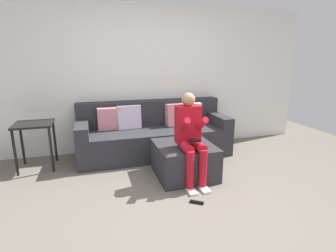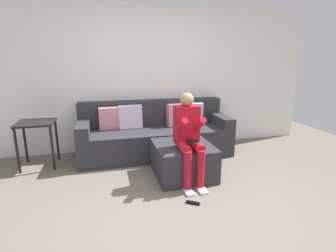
# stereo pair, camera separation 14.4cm
# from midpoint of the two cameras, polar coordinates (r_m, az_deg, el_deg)

# --- Properties ---
(ground_plane) EXTENTS (7.87, 7.87, 0.00)m
(ground_plane) POSITION_cam_midpoint_polar(r_m,az_deg,el_deg) (3.00, 2.20, -17.22)
(ground_plane) COLOR #6B6359
(wall_back) EXTENTS (6.05, 0.10, 2.43)m
(wall_back) POSITION_cam_midpoint_polar(r_m,az_deg,el_deg) (4.64, -6.14, 10.05)
(wall_back) COLOR white
(wall_back) RESTS_ON ground_plane
(couch_sectional) EXTENTS (2.44, 0.86, 0.87)m
(couch_sectional) POSITION_cam_midpoint_polar(r_m,az_deg,el_deg) (4.41, -4.00, -1.77)
(couch_sectional) COLOR #2D2D33
(couch_sectional) RESTS_ON ground_plane
(ottoman) EXTENTS (0.76, 0.80, 0.44)m
(ottoman) POSITION_cam_midpoint_polar(r_m,az_deg,el_deg) (3.64, 2.37, -7.31)
(ottoman) COLOR #2D2D33
(ottoman) RESTS_ON ground_plane
(person_seated) EXTENTS (0.31, 0.59, 1.16)m
(person_seated) POSITION_cam_midpoint_polar(r_m,az_deg,el_deg) (3.33, 3.64, -1.80)
(person_seated) COLOR red
(person_seated) RESTS_ON ground_plane
(side_table) EXTENTS (0.52, 0.48, 0.68)m
(side_table) POSITION_cam_midpoint_polar(r_m,az_deg,el_deg) (4.25, -27.80, -1.03)
(side_table) COLOR black
(side_table) RESTS_ON ground_plane
(remote_near_ottoman) EXTENTS (0.15, 0.12, 0.02)m
(remote_near_ottoman) POSITION_cam_midpoint_polar(r_m,az_deg,el_deg) (3.08, 4.84, -16.11)
(remote_near_ottoman) COLOR black
(remote_near_ottoman) RESTS_ON ground_plane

